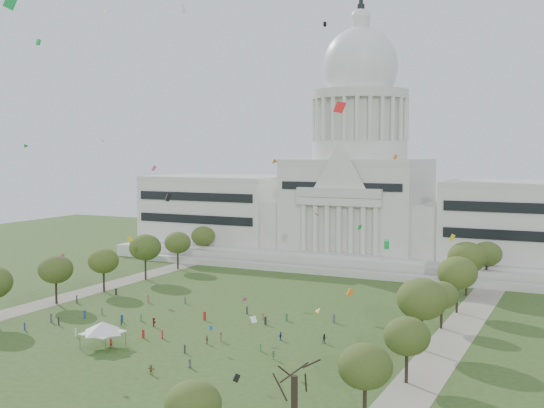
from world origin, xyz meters
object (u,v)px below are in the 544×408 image
at_px(event_tent, 103,327).
at_px(capitol, 359,195).
at_px(big_bare_tree, 294,371).
at_px(person_0, 374,356).

bearing_deg(event_tent, capitol, 84.79).
relative_size(big_bare_tree, event_tent, 1.33).
height_order(big_bare_tree, event_tent, big_bare_tree).
relative_size(big_bare_tree, person_0, 7.08).
bearing_deg(big_bare_tree, person_0, 89.69).
relative_size(capitol, big_bare_tree, 12.50).
bearing_deg(big_bare_tree, event_tent, 156.61).
bearing_deg(event_tent, big_bare_tree, -23.39).
bearing_deg(person_0, event_tent, -138.25).
distance_m(big_bare_tree, event_tent, 53.57).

